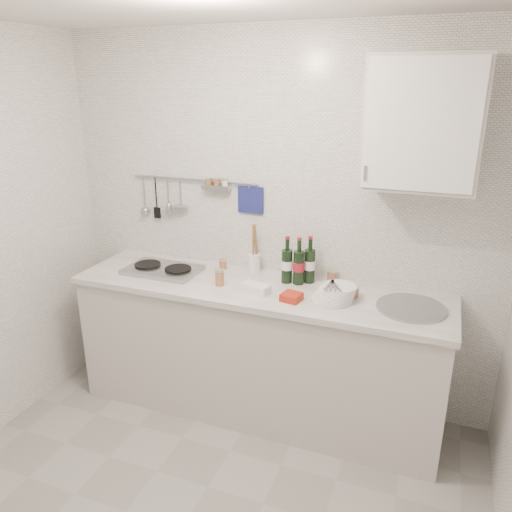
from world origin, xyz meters
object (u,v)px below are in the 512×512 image
(wall_cabinet, at_px, (423,123))
(utensil_crock, at_px, (254,261))
(plate_stack_hob, at_px, (168,268))
(plate_stack_sink, at_px, (335,293))
(wine_bottles, at_px, (299,260))

(wall_cabinet, relative_size, utensil_crock, 2.00)
(plate_stack_hob, bearing_deg, utensil_crock, 17.87)
(plate_stack_sink, height_order, utensil_crock, utensil_crock)
(plate_stack_hob, relative_size, utensil_crock, 0.86)
(utensil_crock, bearing_deg, plate_stack_sink, -22.99)
(utensil_crock, bearing_deg, plate_stack_hob, -162.13)
(wine_bottles, bearing_deg, utensil_crock, 167.48)
(wall_cabinet, distance_m, utensil_crock, 1.39)
(plate_stack_hob, relative_size, plate_stack_sink, 1.14)
(plate_stack_sink, xyz_separation_m, utensil_crock, (-0.62, 0.26, 0.04))
(wine_bottles, bearing_deg, plate_stack_hob, -173.04)
(wall_cabinet, height_order, plate_stack_hob, wall_cabinet)
(wall_cabinet, distance_m, wine_bottles, 1.11)
(plate_stack_sink, bearing_deg, utensil_crock, 157.01)
(plate_stack_sink, height_order, wine_bottles, wine_bottles)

